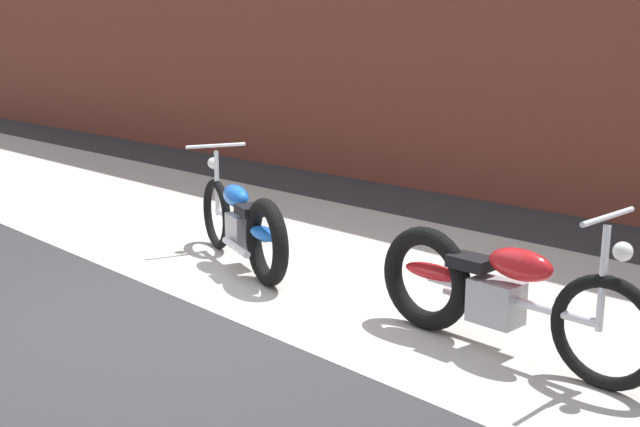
% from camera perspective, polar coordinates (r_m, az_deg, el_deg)
% --- Properties ---
extents(ground_plane, '(80.00, 80.00, 0.00)m').
position_cam_1_polar(ground_plane, '(5.73, -8.10, -7.35)').
color(ground_plane, '#2D2D30').
extents(sidewalk_slab, '(36.00, 3.50, 0.01)m').
position_cam_1_polar(sidewalk_slab, '(6.84, 3.87, -3.92)').
color(sidewalk_slab, '#B2ADA3').
rests_on(sidewalk_slab, ground).
extents(motorcycle_blue, '(1.94, 0.85, 1.03)m').
position_cam_1_polar(motorcycle_blue, '(6.65, -5.63, -0.91)').
color(motorcycle_blue, black).
rests_on(motorcycle_blue, ground).
extents(motorcycle_red, '(2.01, 0.58, 1.03)m').
position_cam_1_polar(motorcycle_red, '(5.01, 12.38, -5.65)').
color(motorcycle_red, black).
rests_on(motorcycle_red, ground).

